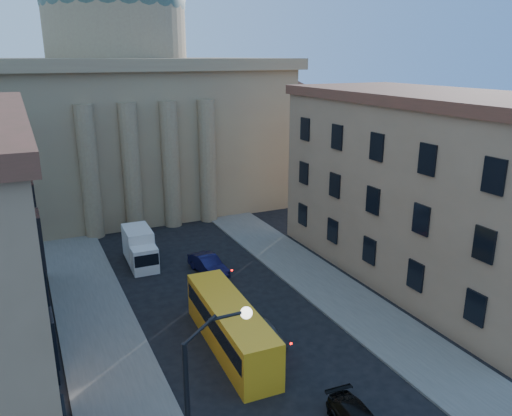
# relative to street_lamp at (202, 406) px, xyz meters

# --- Properties ---
(sidewalk_left) EXTENTS (5.00, 60.00, 0.15)m
(sidewalk_left) POSITION_rel_street_lamp_xyz_m (-1.53, 10.00, -5.21)
(sidewalk_left) COLOR #575650
(sidewalk_left) RESTS_ON ground
(sidewalk_right) EXTENTS (5.00, 60.00, 0.15)m
(sidewalk_right) POSITION_rel_street_lamp_xyz_m (15.47, 10.00, -5.21)
(sidewalk_right) COLOR #575650
(sidewalk_right) RESTS_ON ground
(church) EXTENTS (68.02, 28.76, 36.60)m
(church) POSITION_rel_street_lamp_xyz_m (6.97, 47.47, 6.59)
(church) COLOR #846B51
(church) RESTS_ON ground
(building_right) EXTENTS (11.60, 26.60, 14.70)m
(building_right) POSITION_rel_street_lamp_xyz_m (23.97, 14.00, 2.14)
(building_right) COLOR #99785A
(building_right) RESTS_ON ground
(street_lamp) EXTENTS (2.62, 0.44, 8.83)m
(street_lamp) POSITION_rel_street_lamp_xyz_m (0.00, 0.00, 0.00)
(street_lamp) COLOR black
(street_lamp) RESTS_ON ground
(car_right_far) EXTENTS (1.53, 3.66, 1.24)m
(car_right_far) POSITION_rel_street_lamp_xyz_m (7.77, 10.41, -4.67)
(car_right_far) COLOR #4B4A4F
(car_right_far) RESTS_ON ground
(car_right_distant) EXTENTS (2.23, 4.80, 1.52)m
(car_right_distant) POSITION_rel_street_lamp_xyz_m (8.06, 21.65, -4.53)
(car_right_distant) COLOR black
(car_right_distant) RESTS_ON ground
(city_bus) EXTENTS (2.79, 10.46, 2.93)m
(city_bus) POSITION_rel_street_lamp_xyz_m (5.48, 10.69, -3.71)
(city_bus) COLOR gold
(city_bus) RESTS_ON ground
(box_truck) EXTENTS (2.28, 5.48, 2.98)m
(box_truck) POSITION_rel_street_lamp_xyz_m (3.47, 26.04, -3.88)
(box_truck) COLOR silver
(box_truck) RESTS_ON ground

